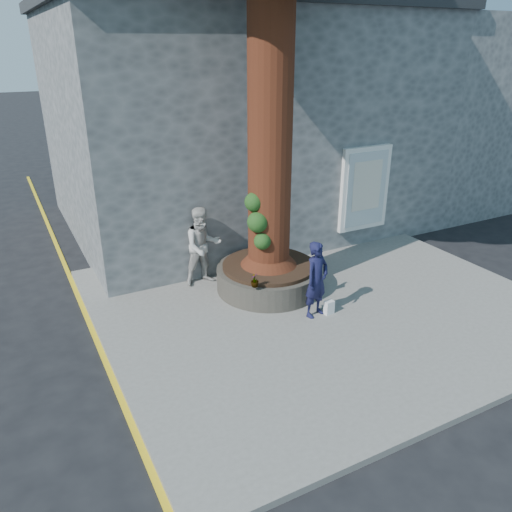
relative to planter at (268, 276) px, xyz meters
name	(u,v)px	position (x,y,z in m)	size (l,w,h in m)	color
ground	(283,346)	(-0.80, -2.00, -0.41)	(120.00, 120.00, 0.00)	black
pavement	(319,302)	(0.70, -1.00, -0.35)	(9.00, 8.00, 0.12)	slate
yellow_line	(106,362)	(-3.85, -1.00, -0.41)	(0.10, 30.00, 0.01)	yellow
stone_shop	(235,117)	(1.70, 5.20, 2.75)	(10.30, 8.30, 6.30)	#545759
neighbour_shop	(430,108)	(9.70, 5.20, 2.59)	(6.00, 8.00, 6.00)	#545759
planter	(268,276)	(0.00, 0.00, 0.00)	(2.30, 2.30, 0.60)	black
man	(317,280)	(0.26, -1.48, 0.50)	(0.57, 0.38, 1.58)	#141538
woman	(203,246)	(-1.16, 0.95, 0.61)	(0.87, 0.68, 1.80)	beige
shopping_bag	(329,307)	(0.54, -1.58, -0.15)	(0.20, 0.12, 0.28)	white
plant_a	(255,244)	(0.10, 0.85, 0.46)	(0.17, 0.11, 0.31)	gray
plant_b	(316,265)	(0.67, -0.85, 0.48)	(0.19, 0.19, 0.35)	gray
plant_c	(255,280)	(-0.79, -0.85, 0.45)	(0.16, 0.16, 0.29)	gray
plant_d	(282,239)	(0.85, 0.85, 0.45)	(0.25, 0.23, 0.28)	gray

